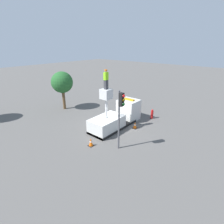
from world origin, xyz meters
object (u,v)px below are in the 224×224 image
at_px(bucket_truck, 117,117).
at_px(fire_hydrant, 152,114).
at_px(traffic_cone_rear, 91,142).
at_px(traffic_cone_curbside, 135,125).
at_px(traffic_light_pole, 121,109).
at_px(tree_right_bg, 62,83).
at_px(worker, 106,79).

xyz_separation_m(bucket_truck, fire_hydrant, (3.98, -1.96, -0.37)).
distance_m(traffic_cone_rear, traffic_cone_curbside, 5.25).
relative_size(traffic_light_pole, tree_right_bg, 1.01).
xyz_separation_m(worker, traffic_cone_curbside, (2.26, -1.85, -4.76)).
bearing_deg(traffic_cone_curbside, worker, 140.70).
bearing_deg(traffic_cone_rear, bucket_truck, 9.98).
distance_m(traffic_cone_rear, tree_right_bg, 10.53).
bearing_deg(tree_right_bg, bucket_truck, -86.55).
height_order(traffic_light_pole, traffic_cone_rear, traffic_light_pole).
height_order(worker, traffic_cone_rear, worker).
xyz_separation_m(traffic_cone_rear, traffic_cone_curbside, (5.14, -1.05, -0.01)).
height_order(traffic_light_pole, tree_right_bg, traffic_light_pole).
relative_size(bucket_truck, tree_right_bg, 1.31).
relative_size(fire_hydrant, traffic_cone_rear, 1.54).
bearing_deg(traffic_cone_rear, tree_right_bg, 66.47).
bearing_deg(bucket_truck, traffic_cone_rear, -170.02).
relative_size(bucket_truck, worker, 3.66).
height_order(worker, fire_hydrant, worker).
height_order(traffic_light_pole, traffic_cone_curbside, traffic_light_pole).
bearing_deg(bucket_truck, traffic_light_pole, -138.37).
xyz_separation_m(traffic_light_pole, traffic_cone_curbside, (3.92, 1.09, -3.13)).
distance_m(traffic_light_pole, fire_hydrant, 7.91).
relative_size(traffic_cone_rear, traffic_cone_curbside, 1.02).
relative_size(bucket_truck, traffic_cone_curbside, 9.09).
xyz_separation_m(bucket_truck, traffic_light_pole, (-3.30, -2.93, 2.55)).
height_order(traffic_cone_rear, tree_right_bg, tree_right_bg).
bearing_deg(fire_hydrant, traffic_cone_rear, 172.19).
xyz_separation_m(worker, fire_hydrant, (5.62, -1.96, -4.55)).
bearing_deg(traffic_light_pole, fire_hydrant, 7.61).
distance_m(worker, traffic_cone_curbside, 5.58).
xyz_separation_m(traffic_light_pole, fire_hydrant, (7.28, 0.97, -2.92)).
bearing_deg(traffic_cone_rear, traffic_light_pole, -60.35).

